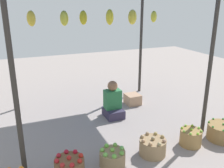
{
  "coord_description": "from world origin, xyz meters",
  "views": [
    {
      "loc": [
        -1.59,
        -4.4,
        2.29
      ],
      "look_at": [
        0.0,
        -0.62,
        0.95
      ],
      "focal_mm": 39.78,
      "sensor_mm": 36.0,
      "label": 1
    }
  ],
  "objects_px": {
    "vendor_person": "(113,103)",
    "basket_green_chilies": "(222,132)",
    "wooden_crate_near_vendor": "(133,99)",
    "basket_potatoes": "(153,147)",
    "basket_red_apples": "(70,167)",
    "basket_green_apples": "(112,158)",
    "basket_limes": "(191,137)"
  },
  "relations": [
    {
      "from": "vendor_person",
      "to": "basket_green_chilies",
      "type": "bearing_deg",
      "value": -48.84
    },
    {
      "from": "vendor_person",
      "to": "wooden_crate_near_vendor",
      "type": "distance_m",
      "value": 0.85
    },
    {
      "from": "basket_potatoes",
      "to": "basket_green_chilies",
      "type": "relative_size",
      "value": 0.83
    },
    {
      "from": "basket_red_apples",
      "to": "wooden_crate_near_vendor",
      "type": "bearing_deg",
      "value": 44.76
    },
    {
      "from": "basket_green_chilies",
      "to": "wooden_crate_near_vendor",
      "type": "distance_m",
      "value": 2.17
    },
    {
      "from": "basket_potatoes",
      "to": "basket_green_chilies",
      "type": "distance_m",
      "value": 1.37
    },
    {
      "from": "basket_green_apples",
      "to": "wooden_crate_near_vendor",
      "type": "distance_m",
      "value": 2.4
    },
    {
      "from": "basket_green_apples",
      "to": "basket_potatoes",
      "type": "distance_m",
      "value": 0.69
    },
    {
      "from": "basket_red_apples",
      "to": "basket_green_apples",
      "type": "relative_size",
      "value": 1.08
    },
    {
      "from": "basket_red_apples",
      "to": "basket_limes",
      "type": "xyz_separation_m",
      "value": [
        2.07,
        -0.0,
        -0.0
      ]
    },
    {
      "from": "basket_red_apples",
      "to": "basket_green_chilies",
      "type": "xyz_separation_m",
      "value": [
        2.7,
        -0.07,
        -0.0
      ]
    },
    {
      "from": "vendor_person",
      "to": "basket_red_apples",
      "type": "bearing_deg",
      "value": -130.24
    },
    {
      "from": "basket_green_apples",
      "to": "basket_limes",
      "type": "height_order",
      "value": "basket_limes"
    },
    {
      "from": "vendor_person",
      "to": "basket_green_apples",
      "type": "distance_m",
      "value": 1.68
    },
    {
      "from": "vendor_person",
      "to": "basket_green_apples",
      "type": "height_order",
      "value": "vendor_person"
    },
    {
      "from": "basket_limes",
      "to": "wooden_crate_near_vendor",
      "type": "xyz_separation_m",
      "value": [
        -0.07,
        1.99,
        -0.02
      ]
    },
    {
      "from": "basket_green_apples",
      "to": "basket_limes",
      "type": "distance_m",
      "value": 1.43
    },
    {
      "from": "basket_potatoes",
      "to": "basket_green_chilies",
      "type": "height_order",
      "value": "basket_potatoes"
    },
    {
      "from": "basket_potatoes",
      "to": "vendor_person",
      "type": "bearing_deg",
      "value": 91.25
    },
    {
      "from": "basket_potatoes",
      "to": "basket_red_apples",
      "type": "bearing_deg",
      "value": -179.76
    },
    {
      "from": "basket_potatoes",
      "to": "basket_limes",
      "type": "relative_size",
      "value": 1.16
    },
    {
      "from": "basket_potatoes",
      "to": "basket_green_chilies",
      "type": "xyz_separation_m",
      "value": [
        1.37,
        -0.08,
        0.0
      ]
    },
    {
      "from": "vendor_person",
      "to": "basket_potatoes",
      "type": "bearing_deg",
      "value": -88.75
    },
    {
      "from": "basket_potatoes",
      "to": "wooden_crate_near_vendor",
      "type": "height_order",
      "value": "basket_potatoes"
    },
    {
      "from": "basket_red_apples",
      "to": "basket_green_chilies",
      "type": "bearing_deg",
      "value": -1.5
    },
    {
      "from": "vendor_person",
      "to": "basket_red_apples",
      "type": "xyz_separation_m",
      "value": [
        -1.3,
        -1.54,
        -0.16
      ]
    },
    {
      "from": "vendor_person",
      "to": "basket_limes",
      "type": "height_order",
      "value": "vendor_person"
    },
    {
      "from": "vendor_person",
      "to": "basket_potatoes",
      "type": "distance_m",
      "value": 1.54
    },
    {
      "from": "basket_red_apples",
      "to": "basket_limes",
      "type": "bearing_deg",
      "value": -0.13
    },
    {
      "from": "basket_green_chilies",
      "to": "wooden_crate_near_vendor",
      "type": "relative_size",
      "value": 1.48
    },
    {
      "from": "basket_red_apples",
      "to": "basket_green_apples",
      "type": "distance_m",
      "value": 0.64
    },
    {
      "from": "wooden_crate_near_vendor",
      "to": "basket_red_apples",
      "type": "bearing_deg",
      "value": -135.24
    }
  ]
}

